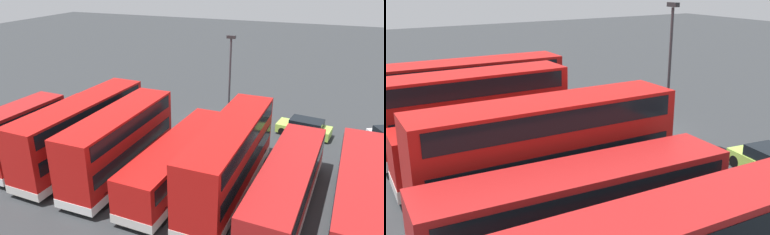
% 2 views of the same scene
% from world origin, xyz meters
% --- Properties ---
extents(ground_plane, '(140.00, 140.00, 0.00)m').
position_xyz_m(ground_plane, '(0.00, 0.00, 0.00)').
color(ground_plane, '#2D3033').
extents(bus_single_deck_second, '(3.22, 11.98, 2.95)m').
position_xyz_m(bus_single_deck_second, '(-8.77, 10.52, 1.62)').
color(bus_single_deck_second, '#A51919').
rests_on(bus_single_deck_second, ground).
extents(bus_double_decker_third, '(2.83, 11.70, 4.55)m').
position_xyz_m(bus_double_decker_third, '(-5.21, 9.97, 2.45)').
color(bus_double_decker_third, '#B71411').
rests_on(bus_double_decker_third, ground).
extents(bus_single_deck_fourth, '(3.05, 11.78, 2.95)m').
position_xyz_m(bus_single_deck_fourth, '(-1.89, 9.98, 1.62)').
color(bus_single_deck_fourth, '#B71411').
rests_on(bus_single_deck_fourth, ground).
extents(bus_double_decker_fifth, '(2.68, 10.26, 4.55)m').
position_xyz_m(bus_double_decker_fifth, '(2.03, 10.68, 2.45)').
color(bus_double_decker_fifth, '#B71411').
rests_on(bus_double_decker_fifth, ground).
extents(bus_double_decker_sixth, '(3.01, 11.86, 4.55)m').
position_xyz_m(bus_double_decker_sixth, '(5.57, 9.87, 2.45)').
color(bus_double_decker_sixth, '#B71411').
rests_on(bus_double_decker_sixth, ground).
extents(bus_single_deck_seventh, '(2.75, 10.79, 2.95)m').
position_xyz_m(bus_single_deck_seventh, '(8.96, 9.90, 1.62)').
color(bus_single_deck_seventh, '#B71411').
rests_on(bus_single_deck_seventh, ground).
extents(bus_single_deck_far_end, '(3.00, 10.18, 2.95)m').
position_xyz_m(bus_single_deck_far_end, '(12.40, 10.33, 1.62)').
color(bus_single_deck_far_end, '#A51919').
rests_on(bus_single_deck_far_end, ground).
extents(lamp_post_tall, '(0.70, 0.30, 8.10)m').
position_xyz_m(lamp_post_tall, '(-2.38, 0.81, 4.73)').
color(lamp_post_tall, '#38383D').
rests_on(lamp_post_tall, ground).
extents(waste_bin_yellow, '(0.60, 0.60, 0.95)m').
position_xyz_m(waste_bin_yellow, '(8.58, 2.40, 0.47)').
color(waste_bin_yellow, yellow).
rests_on(waste_bin_yellow, ground).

